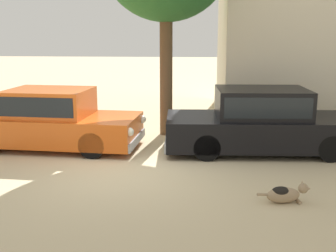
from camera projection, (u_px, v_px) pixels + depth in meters
name	position (u px, v px, depth m)	size (l,w,h in m)	color
ground_plane	(124.00, 169.00, 9.01)	(80.00, 80.00, 0.00)	#CCB78E
parked_sedan_nearest	(51.00, 119.00, 10.56)	(4.53, 2.10, 1.47)	#D15619
parked_sedan_second	(262.00, 121.00, 10.17)	(4.80, 2.02, 1.53)	black
stray_dog_spotted	(285.00, 194.00, 7.20)	(0.95, 0.35, 0.36)	#997F60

